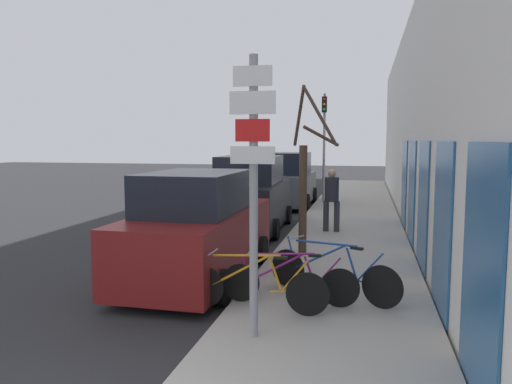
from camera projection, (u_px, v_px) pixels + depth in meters
name	position (u px, v px, depth m)	size (l,w,h in m)	color
ground_plane	(256.00, 235.00, 14.46)	(80.00, 80.00, 0.00)	#28282B
sidewalk_curb	(350.00, 221.00, 16.61)	(3.20, 32.00, 0.15)	#ADA89E
building_facade	(408.00, 125.00, 15.81)	(0.23, 32.00, 6.50)	silver
signpost	(253.00, 183.00, 6.45)	(0.60, 0.13, 3.69)	#939399
bicycle_0	(254.00, 287.00, 7.58)	(2.30, 0.44, 0.91)	black
bicycle_1	(289.00, 282.00, 7.92)	(2.21, 0.44, 0.85)	black
bicycle_2	(332.00, 274.00, 8.28)	(2.23, 1.13, 0.94)	black
parked_car_0	(198.00, 230.00, 9.86)	(2.13, 4.77, 2.15)	maroon
parked_car_1	(251.00, 197.00, 15.18)	(2.18, 4.46, 2.28)	black
parked_car_2	(288.00, 182.00, 20.70)	(2.13, 4.34, 2.24)	#51565B
pedestrian_near	(332.00, 195.00, 14.19)	(0.47, 0.40, 1.79)	#333338
street_tree	(305.00, 184.00, 11.41)	(1.14, 0.95, 3.85)	#4C3828
traffic_light	(324.00, 133.00, 20.54)	(0.20, 0.30, 4.50)	#939399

